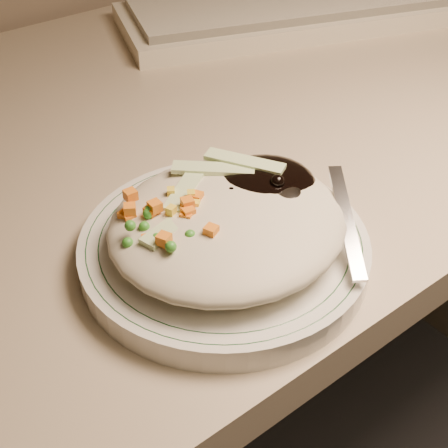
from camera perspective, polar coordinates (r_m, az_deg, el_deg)
desk at (r=0.82m, az=-5.26°, el=-2.89°), size 1.40×0.70×0.74m
plate at (r=0.51m, az=0.00°, el=-2.28°), size 0.23×0.23×0.02m
plate_rim at (r=0.50m, az=0.00°, el=-1.42°), size 0.22×0.22×0.00m
meal at (r=0.49m, az=0.45°, el=0.66°), size 0.21×0.19×0.05m
keyboard at (r=0.97m, az=6.84°, el=18.90°), size 0.55×0.35×0.04m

